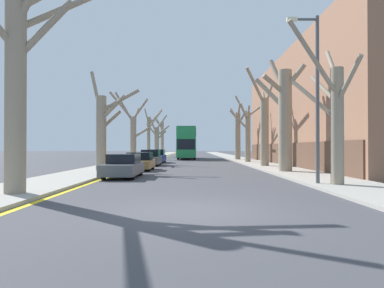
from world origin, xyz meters
name	(u,v)px	position (x,y,z in m)	size (l,w,h in m)	color
ground_plane	(192,211)	(0.00, 0.00, 0.00)	(300.00, 300.00, 0.00)	#424247
sidewalk_left	(153,157)	(-6.61, 50.00, 0.06)	(3.36, 120.00, 0.12)	#A39E93
sidewalk_right	(230,157)	(6.61, 50.00, 0.06)	(3.36, 120.00, 0.12)	#A39E93
building_facade_right	(335,110)	(13.28, 22.64, 5.10)	(10.08, 31.08, 10.22)	#93664C
kerb_line_stripe	(164,157)	(-4.75, 50.00, 0.00)	(0.24, 120.00, 0.01)	yellow
street_tree_left_0	(18,76)	(-5.90, 2.60, 4.11)	(3.54, 4.11, 8.08)	gray
street_tree_left_1	(102,127)	(-6.10, 14.31, 3.06)	(3.72, 3.37, 7.10)	gray
street_tree_left_2	(132,133)	(-6.06, 25.71, 3.13)	(3.99, 2.65, 7.28)	gray
street_tree_left_3	(149,133)	(-5.87, 38.18, 3.60)	(2.37, 4.47, 7.19)	gray
street_tree_left_4	(157,139)	(-6.11, 50.39, 3.22)	(4.08, 3.61, 7.44)	gray
street_tree_left_5	(161,137)	(-6.24, 61.49, 3.87)	(2.11, 3.04, 8.26)	gray
street_tree_right_0	(333,114)	(6.00, 5.47, 3.09)	(3.12, 4.22, 6.61)	gray
street_tree_right_1	(284,116)	(6.06, 13.49, 3.77)	(2.94, 2.78, 7.81)	gray
street_tree_right_2	(264,127)	(6.15, 20.12, 3.44)	(2.91, 3.44, 8.24)	gray
street_tree_right_3	(247,132)	(5.99, 28.20, 3.32)	(3.53, 2.18, 7.39)	gray
street_tree_right_4	(237,134)	(5.99, 35.73, 3.47)	(1.91, 3.36, 7.32)	gray
double_decker_bus	(186,142)	(-0.78, 40.75, 2.53)	(2.61, 11.29, 4.47)	#1E7F47
parked_car_0	(123,166)	(-3.84, 10.12, 0.62)	(1.76, 4.33, 1.30)	#4C5156
parked_car_1	(139,162)	(-3.84, 16.05, 0.62)	(1.88, 3.97, 1.30)	olive
parked_car_2	(150,158)	(-3.84, 22.63, 0.68)	(1.77, 4.28, 1.46)	#4C5156
parked_car_3	(157,156)	(-3.84, 28.32, 0.68)	(1.78, 4.08, 1.45)	navy
lamp_post	(315,90)	(5.33, 5.80, 4.15)	(1.40, 0.20, 7.38)	#4C4F54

